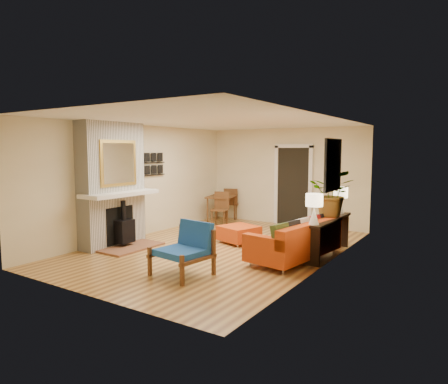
{
  "coord_description": "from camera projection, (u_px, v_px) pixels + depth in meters",
  "views": [
    {
      "loc": [
        4.51,
        -6.72,
        2.02
      ],
      "look_at": [
        0.0,
        0.2,
        1.15
      ],
      "focal_mm": 32.0,
      "sensor_mm": 36.0,
      "label": 1
    }
  ],
  "objects": [
    {
      "name": "room_shell",
      "position": [
        297.0,
        181.0,
        9.99
      ],
      "size": [
        6.5,
        6.5,
        6.5
      ],
      "color": "tan",
      "rests_on": "ground"
    },
    {
      "name": "fireplace",
      "position": [
        113.0,
        187.0,
        8.38
      ],
      "size": [
        1.09,
        1.68,
        2.6
      ],
      "color": "white",
      "rests_on": "ground"
    },
    {
      "name": "sofa",
      "position": [
        298.0,
        241.0,
        7.32
      ],
      "size": [
        1.16,
        2.14,
        0.8
      ],
      "color": "silver",
      "rests_on": "ground"
    },
    {
      "name": "ottoman",
      "position": [
        239.0,
        233.0,
        8.72
      ],
      "size": [
        0.91,
        0.91,
        0.37
      ],
      "color": "silver",
      "rests_on": "ground"
    },
    {
      "name": "blue_chair",
      "position": [
        187.0,
        246.0,
        6.51
      ],
      "size": [
        0.92,
        0.9,
        0.85
      ],
      "color": "brown",
      "rests_on": "ground"
    },
    {
      "name": "dining_table",
      "position": [
        224.0,
        201.0,
        11.23
      ],
      "size": [
        1.03,
        1.72,
        0.9
      ],
      "color": "brown",
      "rests_on": "ground"
    },
    {
      "name": "console_table",
      "position": [
        328.0,
        226.0,
        7.63
      ],
      "size": [
        0.34,
        1.85,
        0.72
      ],
      "color": "black",
      "rests_on": "ground"
    },
    {
      "name": "lamp_near",
      "position": [
        314.0,
        205.0,
        6.93
      ],
      "size": [
        0.3,
        0.3,
        0.54
      ],
      "color": "white",
      "rests_on": "console_table"
    },
    {
      "name": "lamp_far",
      "position": [
        340.0,
        197.0,
        8.18
      ],
      "size": [
        0.3,
        0.3,
        0.54
      ],
      "color": "white",
      "rests_on": "console_table"
    },
    {
      "name": "houseplant",
      "position": [
        332.0,
        193.0,
        7.77
      ],
      "size": [
        0.91,
        0.82,
        0.92
      ],
      "primitive_type": "imported",
      "rotation": [
        0.0,
        0.0,
        0.13
      ],
      "color": "#1E5919",
      "rests_on": "console_table"
    }
  ]
}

